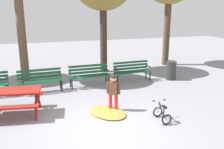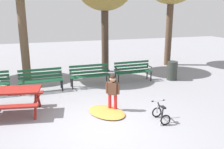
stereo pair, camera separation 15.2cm
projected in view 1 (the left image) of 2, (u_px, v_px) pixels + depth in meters
name	position (u px, v px, depth m)	size (l,w,h in m)	color
ground	(106.00, 128.00, 6.35)	(36.00, 36.00, 0.00)	gray
picnic_table	(9.00, 96.00, 7.01)	(2.00, 1.62, 0.79)	maroon
park_bench_left	(40.00, 79.00, 9.04)	(1.62, 0.52, 0.85)	#195133
park_bench_right	(89.00, 74.00, 9.75)	(1.61, 0.48, 0.85)	#195133
park_bench_far_right	(132.00, 70.00, 10.40)	(1.61, 0.51, 0.85)	#195133
child_standing	(113.00, 90.00, 7.32)	(0.37, 0.28, 1.13)	red
kids_bicycle	(162.00, 114.00, 6.73)	(0.39, 0.57, 0.54)	black
leaf_pile	(107.00, 112.00, 7.26)	(1.28, 0.89, 0.07)	#C68438
trash_bin	(171.00, 70.00, 10.68)	(0.44, 0.44, 0.82)	#2D332D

